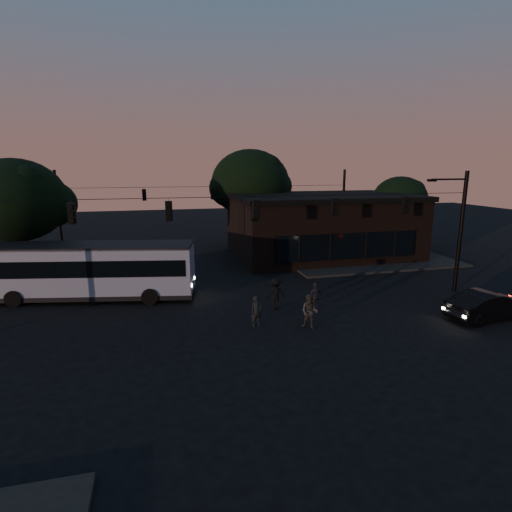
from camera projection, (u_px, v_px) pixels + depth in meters
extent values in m
plane|color=black|center=(277.00, 337.00, 18.44)|extent=(120.00, 120.00, 0.00)
cube|color=black|center=(362.00, 257.00, 34.55)|extent=(14.00, 10.00, 0.15)
cube|color=black|center=(30.00, 277.00, 28.30)|extent=(14.00, 10.00, 0.15)
cube|color=black|center=(321.00, 228.00, 35.20)|extent=(15.00, 10.00, 5.00)
cube|color=black|center=(322.00, 197.00, 34.61)|extent=(15.40, 10.40, 0.40)
cube|color=black|center=(348.00, 246.00, 30.50)|extent=(11.50, 0.18, 2.00)
cylinder|color=black|center=(250.00, 226.00, 39.78)|extent=(0.44, 0.44, 4.00)
ellipsoid|color=black|center=(250.00, 183.00, 38.87)|extent=(7.60, 7.60, 6.46)
cylinder|color=black|center=(397.00, 231.00, 39.47)|extent=(0.44, 0.44, 3.00)
ellipsoid|color=black|center=(400.00, 199.00, 38.78)|extent=(5.20, 5.20, 4.42)
cylinder|color=black|center=(23.00, 256.00, 26.98)|extent=(0.44, 0.44, 3.60)
ellipsoid|color=black|center=(16.00, 200.00, 26.16)|extent=(6.40, 6.40, 5.44)
cylinder|color=black|center=(461.00, 233.00, 24.53)|extent=(0.24, 0.24, 7.50)
cylinder|color=black|center=(256.00, 196.00, 20.88)|extent=(26.00, 0.03, 0.03)
cube|color=black|center=(72.00, 214.00, 18.85)|extent=(0.34, 0.30, 1.00)
cube|color=black|center=(169.00, 211.00, 19.94)|extent=(0.34, 0.30, 1.00)
cube|color=black|center=(256.00, 209.00, 21.02)|extent=(0.34, 0.30, 1.00)
cube|color=black|center=(335.00, 207.00, 22.10)|extent=(0.34, 0.30, 1.00)
cube|color=black|center=(406.00, 205.00, 23.18)|extent=(0.34, 0.30, 1.00)
cylinder|color=black|center=(59.00, 215.00, 33.42)|extent=(0.24, 0.24, 7.50)
cylinder|color=black|center=(343.00, 208.00, 39.67)|extent=(0.24, 0.24, 7.50)
cylinder|color=black|center=(212.00, 187.00, 36.06)|extent=(26.00, 0.03, 0.03)
cube|color=black|center=(144.00, 195.00, 34.76)|extent=(0.34, 0.30, 1.00)
cube|color=black|center=(213.00, 194.00, 36.20)|extent=(0.34, 0.30, 1.00)
cube|color=black|center=(276.00, 193.00, 37.64)|extent=(0.34, 0.30, 1.00)
cube|color=#818AA4|center=(93.00, 268.00, 23.56)|extent=(11.93, 4.86, 2.75)
cube|color=black|center=(93.00, 264.00, 23.51)|extent=(11.48, 4.81, 0.95)
cube|color=black|center=(91.00, 246.00, 23.26)|extent=(11.93, 4.86, 0.16)
cube|color=black|center=(96.00, 292.00, 23.88)|extent=(12.04, 4.94, 0.26)
cylinder|color=black|center=(14.00, 299.00, 22.36)|extent=(0.99, 0.44, 0.95)
cylinder|color=black|center=(36.00, 285.00, 24.94)|extent=(0.99, 0.44, 0.95)
cylinder|color=black|center=(150.00, 297.00, 22.75)|extent=(0.99, 0.44, 0.95)
cylinder|color=black|center=(158.00, 284.00, 25.33)|extent=(0.99, 0.44, 0.95)
imported|color=black|center=(488.00, 305.00, 20.56)|extent=(4.67, 2.06, 1.49)
imported|color=black|center=(256.00, 311.00, 19.59)|extent=(0.61, 0.44, 1.55)
imported|color=#2F2F2B|center=(310.00, 312.00, 19.28)|extent=(1.06, 1.03, 1.72)
imported|color=#222229|center=(315.00, 296.00, 21.83)|extent=(0.99, 0.67, 1.57)
imported|color=black|center=(276.00, 294.00, 21.99)|extent=(1.16, 0.69, 1.76)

